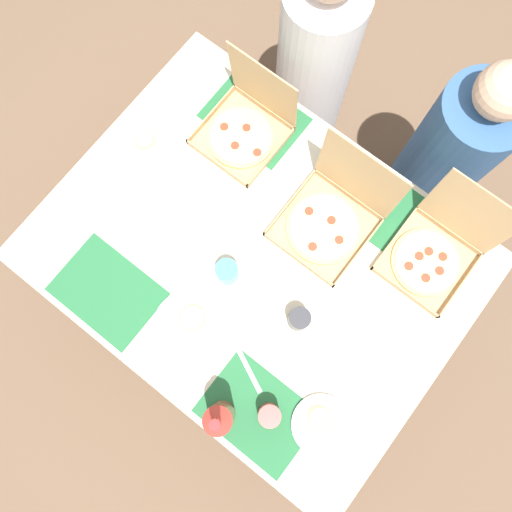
# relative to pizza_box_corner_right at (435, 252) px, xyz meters

# --- Properties ---
(ground_plane) EXTENTS (6.00, 6.00, 0.00)m
(ground_plane) POSITION_rel_pizza_box_corner_right_xyz_m (-0.49, -0.39, -0.78)
(ground_plane) COLOR brown
(dining_table) EXTENTS (1.48, 1.14, 0.73)m
(dining_table) POSITION_rel_pizza_box_corner_right_xyz_m (-0.49, -0.39, -0.14)
(dining_table) COLOR #3F3328
(dining_table) RESTS_ON ground_plane
(placemat_near_left) EXTENTS (0.36, 0.26, 0.00)m
(placemat_near_left) POSITION_rel_pizza_box_corner_right_xyz_m (-0.82, -0.80, -0.05)
(placemat_near_left) COLOR #236638
(placemat_near_left) RESTS_ON dining_table
(placemat_near_right) EXTENTS (0.36, 0.26, 0.00)m
(placemat_near_right) POSITION_rel_pizza_box_corner_right_xyz_m (-0.16, -0.80, -0.05)
(placemat_near_right) COLOR #236638
(placemat_near_right) RESTS_ON dining_table
(placemat_far_left) EXTENTS (0.36, 0.26, 0.00)m
(placemat_far_left) POSITION_rel_pizza_box_corner_right_xyz_m (-0.82, 0.03, -0.05)
(placemat_far_left) COLOR #236638
(placemat_far_left) RESTS_ON dining_table
(placemat_far_right) EXTENTS (0.36, 0.26, 0.00)m
(placemat_far_right) POSITION_rel_pizza_box_corner_right_xyz_m (-0.16, 0.03, -0.05)
(placemat_far_right) COLOR #236638
(placemat_far_right) RESTS_ON dining_table
(pizza_box_corner_right) EXTENTS (0.28, 0.33, 0.32)m
(pizza_box_corner_right) POSITION_rel_pizza_box_corner_right_xyz_m (0.00, 0.00, 0.00)
(pizza_box_corner_right) COLOR tan
(pizza_box_corner_right) RESTS_ON dining_table
(pizza_box_center) EXTENTS (0.31, 0.32, 0.35)m
(pizza_box_center) POSITION_rel_pizza_box_corner_right_xyz_m (-0.36, -0.12, 0.00)
(pizza_box_center) COLOR tan
(pizza_box_center) RESTS_ON dining_table
(pizza_box_edge_far) EXTENTS (0.29, 0.29, 0.32)m
(pizza_box_edge_far) POSITION_rel_pizza_box_corner_right_xyz_m (-0.81, -0.03, 0.00)
(pizza_box_edge_far) COLOR tan
(pizza_box_edge_far) RESTS_ON dining_table
(plate_far_left) EXTENTS (0.21, 0.21, 0.02)m
(plate_far_left) POSITION_rel_pizza_box_corner_right_xyz_m (-0.90, -0.56, -0.04)
(plate_far_left) COLOR white
(plate_far_left) RESTS_ON dining_table
(plate_middle) EXTENTS (0.20, 0.20, 0.03)m
(plate_middle) POSITION_rel_pizza_box_corner_right_xyz_m (-1.10, -0.31, -0.04)
(plate_middle) COLOR white
(plate_middle) RESTS_ON dining_table
(plate_near_left) EXTENTS (0.24, 0.24, 0.03)m
(plate_near_left) POSITION_rel_pizza_box_corner_right_xyz_m (-0.52, -0.72, -0.04)
(plate_near_left) COLOR white
(plate_near_left) RESTS_ON dining_table
(plate_far_right) EXTENTS (0.20, 0.20, 0.03)m
(plate_far_right) POSITION_rel_pizza_box_corner_right_xyz_m (0.03, -0.70, -0.04)
(plate_far_right) COLOR white
(plate_far_right) RESTS_ON dining_table
(soda_bottle) EXTENTS (0.09, 0.09, 0.32)m
(soda_bottle) POSITION_rel_pizza_box_corner_right_xyz_m (-0.25, -0.88, 0.08)
(soda_bottle) COLOR #B2382D
(soda_bottle) RESTS_ON dining_table
(cup_clear_right) EXTENTS (0.07, 0.07, 0.10)m
(cup_clear_right) POSITION_rel_pizza_box_corner_right_xyz_m (-0.12, -0.78, 0.00)
(cup_clear_right) COLOR #BF4742
(cup_clear_right) RESTS_ON dining_table
(cup_spare) EXTENTS (0.08, 0.08, 0.10)m
(cup_spare) POSITION_rel_pizza_box_corner_right_xyz_m (-0.52, -0.50, 0.00)
(cup_spare) COLOR teal
(cup_spare) RESTS_ON dining_table
(cup_clear_left) EXTENTS (0.07, 0.07, 0.10)m
(cup_clear_left) POSITION_rel_pizza_box_corner_right_xyz_m (-0.23, -0.48, 0.00)
(cup_clear_left) COLOR #333338
(cup_clear_left) RESTS_ON dining_table
(condiment_bowl) EXTENTS (0.07, 0.07, 0.04)m
(condiment_bowl) POSITION_rel_pizza_box_corner_right_xyz_m (-0.74, -0.29, -0.03)
(condiment_bowl) COLOR white
(condiment_bowl) RESTS_ON dining_table
(knife_by_near_left) EXTENTS (0.16, 0.17, 0.00)m
(knife_by_near_left) POSITION_rel_pizza_box_corner_right_xyz_m (0.05, -0.33, -0.05)
(knife_by_near_left) COLOR #B7B7BC
(knife_by_near_left) RESTS_ON dining_table
(fork_by_far_left) EXTENTS (0.18, 0.09, 0.00)m
(fork_by_far_left) POSITION_rel_pizza_box_corner_right_xyz_m (-0.27, -0.71, -0.05)
(fork_by_far_left) COLOR #B7B7BC
(fork_by_far_left) RESTS_ON dining_table
(diner_left_seat) EXTENTS (0.32, 0.32, 1.19)m
(diner_left_seat) POSITION_rel_pizza_box_corner_right_xyz_m (-0.82, 0.44, -0.25)
(diner_left_seat) COLOR white
(diner_left_seat) RESTS_ON ground_plane
(diner_right_seat) EXTENTS (0.32, 0.32, 1.16)m
(diner_right_seat) POSITION_rel_pizza_box_corner_right_xyz_m (-0.16, 0.44, -0.26)
(diner_right_seat) COLOR #33598C
(diner_right_seat) RESTS_ON ground_plane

